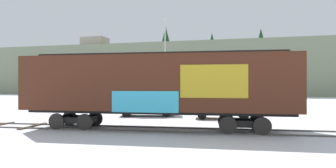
% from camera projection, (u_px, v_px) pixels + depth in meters
% --- Properties ---
extents(ground_plane, '(260.00, 260.00, 0.00)m').
position_uv_depth(ground_plane, '(178.00, 131.00, 14.65)').
color(ground_plane, silver).
extents(track, '(59.96, 5.87, 0.08)m').
position_uv_depth(track, '(147.00, 129.00, 15.00)').
color(track, '#4C4742').
rests_on(track, ground_plane).
extents(freight_car, '(15.17, 3.91, 4.39)m').
position_uv_depth(freight_car, '(156.00, 84.00, 14.93)').
color(freight_car, '#472316').
rests_on(freight_car, ground_plane).
extents(flagpole, '(0.35, 1.23, 9.42)m').
position_uv_depth(flagpole, '(165.00, 56.00, 27.43)').
color(flagpole, silver).
rests_on(flagpole, ground_plane).
extents(hillside, '(131.34, 42.00, 17.02)m').
position_uv_depth(hillside, '(219.00, 72.00, 78.73)').
color(hillside, slate).
rests_on(hillside, ground_plane).
extents(parked_car_black, '(4.89, 2.66, 1.49)m').
position_uv_depth(parked_car_black, '(146.00, 107.00, 21.55)').
color(parked_car_black, black).
rests_on(parked_car_black, ground_plane).
extents(parked_car_tan, '(4.49, 2.16, 1.63)m').
position_uv_depth(parked_car_tan, '(221.00, 108.00, 19.79)').
color(parked_car_tan, '#9E8966').
rests_on(parked_car_tan, ground_plane).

